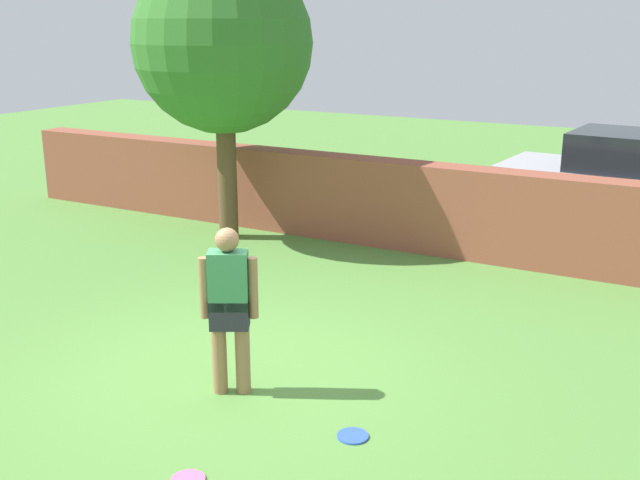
% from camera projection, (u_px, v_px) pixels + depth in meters
% --- Properties ---
extents(ground_plane, '(40.00, 40.00, 0.00)m').
position_uv_depth(ground_plane, '(235.00, 373.00, 7.65)').
color(ground_plane, '#568C3D').
extents(brick_wall, '(12.45, 0.50, 1.34)m').
position_uv_depth(brick_wall, '(331.00, 196.00, 12.28)').
color(brick_wall, brown).
rests_on(brick_wall, ground).
extents(tree, '(2.75, 2.75, 4.44)m').
position_uv_depth(tree, '(223.00, 44.00, 11.56)').
color(tree, brown).
rests_on(tree, ground).
extents(person, '(0.49, 0.36, 1.62)m').
position_uv_depth(person, '(229.00, 303.00, 7.02)').
color(person, '#9E704C').
rests_on(person, ground).
extents(car, '(4.33, 2.19, 1.72)m').
position_uv_depth(car, '(636.00, 187.00, 12.02)').
color(car, '#B7B7BC').
rests_on(car, ground).
extents(frisbee_blue, '(0.27, 0.27, 0.02)m').
position_uv_depth(frisbee_blue, '(353.00, 436.00, 6.48)').
color(frisbee_blue, blue).
rests_on(frisbee_blue, ground).
extents(frisbee_pink, '(0.27, 0.27, 0.02)m').
position_uv_depth(frisbee_pink, '(188.00, 480.00, 5.86)').
color(frisbee_pink, pink).
rests_on(frisbee_pink, ground).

